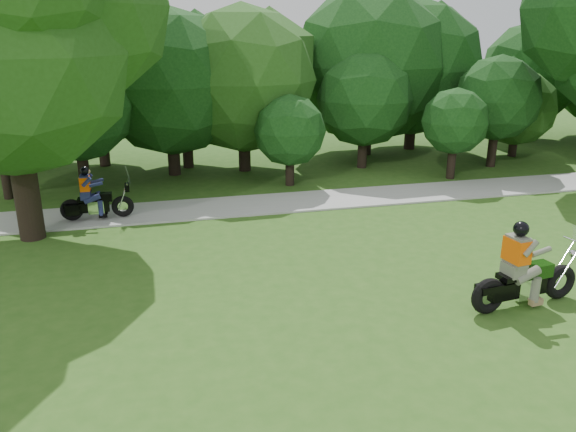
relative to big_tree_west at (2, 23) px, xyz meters
name	(u,v)px	position (x,y,z in m)	size (l,w,h in m)	color
ground	(496,298)	(10.54, -6.85, -5.76)	(100.00, 100.00, 0.00)	#2C5618
walkway	(363,197)	(10.54, 1.15, -5.73)	(60.00, 2.20, 0.06)	#9B9B96
tree_line	(325,78)	(11.14, 7.62, -2.17)	(39.78, 12.16, 7.62)	black
big_tree_west	(2,23)	(0.00, 0.00, 0.00)	(8.64, 6.56, 9.96)	black
chopper_motorcycle	(522,276)	(10.76, -7.30, -5.04)	(2.71, 0.83, 1.94)	black
touring_motorcycle	(92,200)	(1.59, 0.82, -5.09)	(2.17, 0.62, 1.66)	black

